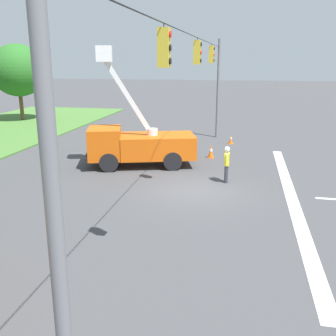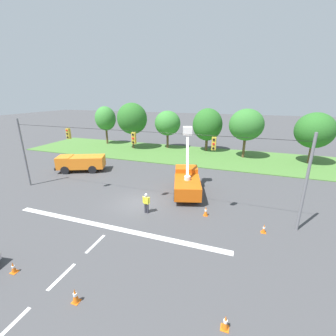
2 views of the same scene
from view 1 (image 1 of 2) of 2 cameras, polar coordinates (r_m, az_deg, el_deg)
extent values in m
plane|color=#424244|center=(17.90, 3.89, -3.27)|extent=(200.00, 200.00, 0.00)
cube|color=silver|center=(17.90, 17.45, -3.95)|extent=(17.60, 0.50, 0.01)
cylinder|color=slate|center=(4.85, -15.82, -11.33)|extent=(0.20, 0.20, 7.20)
cylinder|color=slate|center=(29.97, 7.26, 11.25)|extent=(0.20, 0.20, 7.20)
cylinder|color=black|center=(16.97, 4.31, 18.34)|extent=(26.00, 0.03, 0.03)
cylinder|color=black|center=(10.26, -0.61, 20.01)|extent=(0.02, 0.02, 0.10)
cube|color=gold|center=(10.23, -0.60, 17.05)|extent=(0.32, 0.28, 0.96)
cylinder|color=red|center=(10.21, 0.33, 18.85)|extent=(0.16, 0.05, 0.16)
cylinder|color=black|center=(10.20, 0.32, 17.05)|extent=(0.16, 0.05, 0.16)
cylinder|color=black|center=(10.19, 0.32, 15.26)|extent=(0.16, 0.05, 0.16)
cylinder|color=black|center=(16.93, 4.29, 18.18)|extent=(0.02, 0.02, 0.10)
cube|color=gold|center=(16.91, 4.25, 16.38)|extent=(0.32, 0.28, 0.96)
cylinder|color=black|center=(16.90, 4.84, 17.46)|extent=(0.16, 0.05, 0.16)
cylinder|color=red|center=(16.90, 4.81, 16.37)|extent=(0.16, 0.05, 0.16)
cylinder|color=black|center=(16.89, 4.79, 15.29)|extent=(0.16, 0.05, 0.16)
cylinder|color=black|center=(23.52, 6.35, 17.36)|extent=(0.02, 0.02, 0.10)
cube|color=gold|center=(23.51, 6.31, 16.06)|extent=(0.32, 0.28, 0.96)
cylinder|color=black|center=(23.50, 6.74, 16.83)|extent=(0.16, 0.05, 0.16)
cylinder|color=red|center=(23.49, 6.71, 16.05)|extent=(0.16, 0.05, 0.16)
cylinder|color=black|center=(23.49, 6.68, 15.27)|extent=(0.16, 0.05, 0.16)
cylinder|color=brown|center=(40.66, -20.47, 8.24)|extent=(0.36, 0.36, 2.60)
ellipsoid|color=#286623|center=(40.43, -20.94, 13.11)|extent=(5.09, 5.05, 4.84)
cube|color=#D6560F|center=(21.85, -1.52, 3.24)|extent=(3.46, 4.56, 1.23)
cube|color=#D6560F|center=(21.80, -9.14, 3.62)|extent=(2.71, 2.32, 1.67)
cube|color=#1E2838|center=(21.80, -10.76, 4.32)|extent=(2.00, 0.68, 0.75)
cube|color=black|center=(22.04, -11.52, 1.80)|extent=(2.36, 0.84, 0.30)
cylinder|color=black|center=(20.90, -8.59, 0.77)|extent=(0.55, 1.04, 1.00)
cylinder|color=black|center=(23.05, -8.31, 2.17)|extent=(0.55, 1.04, 1.00)
cylinder|color=black|center=(20.97, 0.66, 1.00)|extent=(0.55, 1.04, 1.00)
cylinder|color=black|center=(23.12, 0.08, 2.37)|extent=(0.55, 1.04, 1.00)
cylinder|color=silver|center=(21.68, -2.30, 5.28)|extent=(0.60, 0.60, 0.36)
cube|color=white|center=(21.40, -5.68, 10.07)|extent=(0.98, 2.61, 4.17)
cube|color=white|center=(21.35, -9.27, 16.06)|extent=(1.09, 1.02, 0.80)
cylinder|color=#383842|center=(19.03, 8.43, -0.92)|extent=(0.18, 0.18, 0.85)
cylinder|color=#383842|center=(19.22, 8.45, -0.75)|extent=(0.18, 0.18, 0.85)
cube|color=yellow|center=(18.94, 8.53, 1.27)|extent=(0.41, 0.25, 0.60)
cube|color=silver|center=(18.94, 8.53, 1.27)|extent=(0.42, 0.09, 0.62)
cylinder|color=yellow|center=(18.67, 8.51, 1.16)|extent=(0.11, 0.11, 0.55)
cylinder|color=yellow|center=(19.19, 8.55, 1.55)|extent=(0.11, 0.11, 0.55)
sphere|color=tan|center=(18.84, 8.58, 2.54)|extent=(0.22, 0.22, 0.22)
sphere|color=white|center=(18.82, 8.59, 2.72)|extent=(0.26, 0.26, 0.26)
cube|color=orange|center=(28.11, 9.06, 3.52)|extent=(0.36, 0.36, 0.03)
cone|color=orange|center=(28.04, 9.09, 4.20)|extent=(0.26, 0.26, 0.64)
cylinder|color=white|center=(28.04, 9.09, 4.26)|extent=(0.16, 0.16, 0.12)
cube|color=orange|center=(23.91, 6.21, 1.52)|extent=(0.36, 0.36, 0.03)
cone|color=orange|center=(23.81, 6.24, 2.49)|extent=(0.32, 0.32, 0.80)
cylinder|color=white|center=(23.81, 6.24, 2.58)|extent=(0.20, 0.20, 0.14)
camera|label=2|loc=(29.63, 43.13, 18.90)|focal=24.00mm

